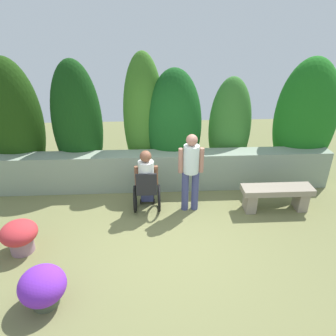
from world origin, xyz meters
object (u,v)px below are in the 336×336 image
at_px(stone_bench, 276,195).
at_px(person_standing_companion, 191,168).
at_px(person_in_wheelchair, 147,183).
at_px(flower_pot_terracotta_by_wall, 19,235).
at_px(flower_pot_purple_near, 43,287).

relative_size(stone_bench, person_standing_companion, 0.87).
bearing_deg(person_in_wheelchair, flower_pot_terracotta_by_wall, -156.45).
height_order(person_in_wheelchair, flower_pot_terracotta_by_wall, person_in_wheelchair).
height_order(person_in_wheelchair, person_standing_companion, person_standing_companion).
bearing_deg(flower_pot_terracotta_by_wall, person_standing_companion, 20.48).
xyz_separation_m(stone_bench, flower_pot_purple_near, (-4.00, -2.12, -0.04)).
bearing_deg(flower_pot_terracotta_by_wall, stone_bench, 12.06).
xyz_separation_m(stone_bench, person_in_wheelchair, (-2.60, 0.13, 0.28)).
bearing_deg(flower_pot_terracotta_by_wall, flower_pot_purple_near, -57.73).
bearing_deg(person_in_wheelchair, person_standing_companion, -6.53).
height_order(person_standing_companion, flower_pot_purple_near, person_standing_companion).
xyz_separation_m(person_standing_companion, flower_pot_purple_near, (-2.27, -2.22, -0.63)).
bearing_deg(flower_pot_purple_near, stone_bench, 27.93).
distance_m(person_standing_companion, flower_pot_purple_near, 3.24).
distance_m(stone_bench, flower_pot_purple_near, 4.53).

